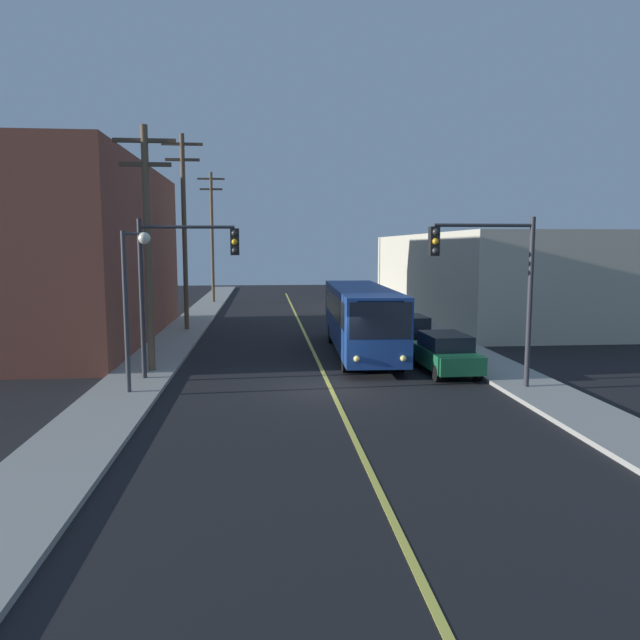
% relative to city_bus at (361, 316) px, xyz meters
% --- Properties ---
extents(ground_plane, '(120.00, 120.00, 0.00)m').
position_rel_city_bus_xyz_m(ground_plane, '(-2.20, -6.81, -1.82)').
color(ground_plane, black).
extents(sidewalk_left, '(2.50, 90.00, 0.15)m').
position_rel_city_bus_xyz_m(sidewalk_left, '(-9.45, 3.19, -1.74)').
color(sidewalk_left, gray).
rests_on(sidewalk_left, ground).
extents(sidewalk_right, '(2.50, 90.00, 0.15)m').
position_rel_city_bus_xyz_m(sidewalk_right, '(5.05, 3.19, -1.74)').
color(sidewalk_right, gray).
rests_on(sidewalk_right, ground).
extents(lane_stripe_center, '(0.16, 60.00, 0.01)m').
position_rel_city_bus_xyz_m(lane_stripe_center, '(-2.20, 8.19, -1.81)').
color(lane_stripe_center, '#D8CC4C').
rests_on(lane_stripe_center, ground).
extents(building_left_brick, '(10.00, 19.53, 9.48)m').
position_rel_city_bus_xyz_m(building_left_brick, '(-15.69, 5.44, 2.92)').
color(building_left_brick, brown).
rests_on(building_left_brick, ground).
extents(building_right_warehouse, '(12.00, 27.24, 6.02)m').
position_rel_city_bus_xyz_m(building_right_warehouse, '(12.30, 15.13, 1.19)').
color(building_right_warehouse, beige).
rests_on(building_right_warehouse, ground).
extents(city_bus, '(2.97, 12.22, 3.20)m').
position_rel_city_bus_xyz_m(city_bus, '(0.00, 0.00, 0.00)').
color(city_bus, navy).
rests_on(city_bus, ground).
extents(parked_car_green, '(1.93, 4.45, 1.62)m').
position_rel_city_bus_xyz_m(parked_car_green, '(2.72, -4.65, -0.98)').
color(parked_car_green, '#196038').
rests_on(parked_car_green, ground).
extents(parked_car_black, '(1.89, 4.43, 1.62)m').
position_rel_city_bus_xyz_m(parked_car_black, '(2.80, 1.80, -0.98)').
color(parked_car_black, black).
rests_on(parked_car_black, ground).
extents(utility_pole_near, '(2.40, 0.28, 9.65)m').
position_rel_city_bus_xyz_m(utility_pole_near, '(-9.13, -3.70, 3.65)').
color(utility_pole_near, brown).
rests_on(utility_pole_near, sidewalk_left).
extents(utility_pole_mid, '(2.40, 0.28, 11.56)m').
position_rel_city_bus_xyz_m(utility_pole_mid, '(-9.28, 8.66, 4.64)').
color(utility_pole_mid, brown).
rests_on(utility_pole_mid, sidewalk_left).
extents(utility_pole_far, '(2.40, 0.28, 11.57)m').
position_rel_city_bus_xyz_m(utility_pole_far, '(-9.19, 26.89, 4.65)').
color(utility_pole_far, brown).
rests_on(utility_pole_far, sidewalk_left).
extents(traffic_signal_left_corner, '(3.75, 0.48, 6.00)m').
position_rel_city_bus_xyz_m(traffic_signal_left_corner, '(-7.61, -5.15, 2.49)').
color(traffic_signal_left_corner, '#2D2D33').
rests_on(traffic_signal_left_corner, sidewalk_left).
extents(traffic_signal_right_corner, '(3.75, 0.48, 6.00)m').
position_rel_city_bus_xyz_m(traffic_signal_right_corner, '(3.21, -7.85, 2.49)').
color(traffic_signal_right_corner, '#2D2D33').
rests_on(traffic_signal_right_corner, sidewalk_right).
extents(street_lamp_left, '(0.98, 0.40, 5.50)m').
position_rel_city_bus_xyz_m(street_lamp_left, '(-9.03, -7.37, 1.92)').
color(street_lamp_left, '#38383D').
rests_on(street_lamp_left, sidewalk_left).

